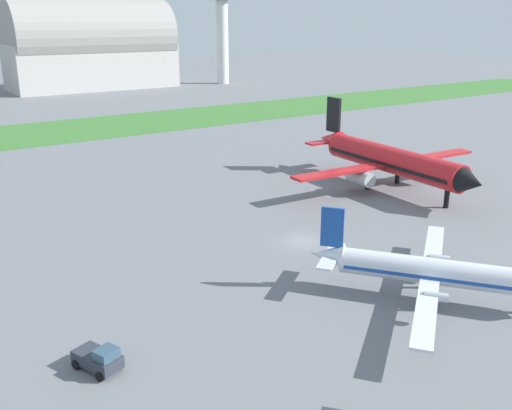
{
  "coord_description": "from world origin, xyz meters",
  "views": [
    {
      "loc": [
        -38.31,
        -46.67,
        23.72
      ],
      "look_at": [
        -2.15,
        6.19,
        3.0
      ],
      "focal_mm": 40.72,
      "sensor_mm": 36.0,
      "label": 1
    }
  ],
  "objects": [
    {
      "name": "airplane_foreground_turboprop",
      "position": [
        0.27,
        -17.2,
        2.79
      ],
      "size": [
        21.31,
        18.89,
        7.63
      ],
      "rotation": [
        0.0,
        0.0,
        5.36
      ],
      "color": "silver",
      "rests_on": "ground_plane"
    },
    {
      "name": "hangar_distant",
      "position": [
        31.68,
        156.32,
        13.97
      ],
      "size": [
        55.45,
        24.85,
        30.0
      ],
      "color": "#BCB7B2",
      "rests_on": "ground_plane"
    },
    {
      "name": "airplane_midfield_jet",
      "position": [
        23.57,
        9.77,
        4.2
      ],
      "size": [
        33.0,
        32.37,
        11.66
      ],
      "rotation": [
        0.0,
        0.0,
        4.66
      ],
      "color": "red",
      "rests_on": "ground_plane"
    },
    {
      "name": "control_tower",
      "position": [
        77.16,
        144.24,
        20.12
      ],
      "size": [
        8.0,
        8.0,
        33.85
      ],
      "color": "silver",
      "rests_on": "ground_plane"
    },
    {
      "name": "grass_taxiway_strip",
      "position": [
        0.0,
        81.54,
        0.04
      ],
      "size": [
        360.0,
        28.0,
        0.08
      ],
      "primitive_type": "cube",
      "color": "#3D7533",
      "rests_on": "ground_plane"
    },
    {
      "name": "pushback_tug_near_gate",
      "position": [
        -27.43,
        -11.2,
        0.91
      ],
      "size": [
        3.06,
        4.0,
        1.95
      ],
      "rotation": [
        0.0,
        0.0,
        5.07
      ],
      "color": "#2D333D",
      "rests_on": "ground_plane"
    },
    {
      "name": "ground_plane",
      "position": [
        0.0,
        0.0,
        0.0
      ],
      "size": [
        600.0,
        600.0,
        0.0
      ],
      "primitive_type": "plane",
      "color": "slate"
    }
  ]
}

